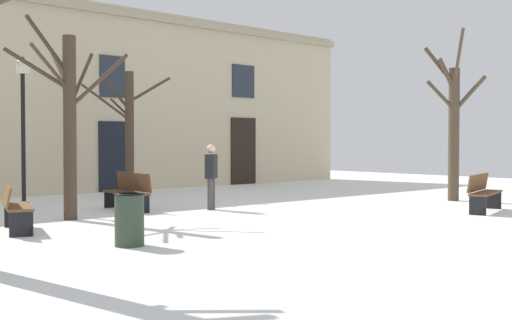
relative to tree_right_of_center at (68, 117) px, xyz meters
name	(u,v)px	position (x,y,z in m)	size (l,w,h in m)	color
ground_plane	(312,217)	(4.27, -3.06, -2.20)	(35.27, 35.27, 0.00)	white
building_facade	(106,96)	(4.27, 6.52, 1.00)	(22.05, 0.60, 6.28)	beige
tree_right_of_center	(68,117)	(0.00, 0.00, 0.00)	(2.36, 2.08, 4.41)	#423326
tree_near_facade	(453,124)	(10.05, -3.03, -0.02)	(1.23, 1.45, 4.72)	#4C3D2D
tree_left_of_center	(129,131)	(3.57, 3.74, -0.20)	(2.30, 1.46, 3.74)	#423326
streetlamp	(23,116)	(-0.05, 2.43, 0.09)	(0.30, 0.30, 3.73)	black
litter_bin	(129,219)	(-0.75, -3.86, -1.77)	(0.49, 0.49, 0.85)	#2D3D2D
bench_near_lamp	(483,192)	(8.10, -5.03, -1.73)	(1.84, 0.92, 0.90)	brown
bench_by_litter_bin	(128,191)	(1.89, 0.82, -1.73)	(0.61, 1.83, 0.92)	#51331E
bench_facing_shops	(15,207)	(-1.54, -1.07, -1.75)	(0.88, 1.63, 0.86)	brown
person_strolling	(211,174)	(3.47, -0.42, -1.32)	(0.44, 0.40, 1.60)	#403D3A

